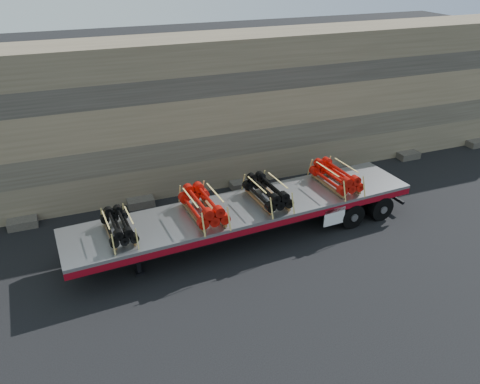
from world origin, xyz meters
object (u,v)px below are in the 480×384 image
object	(u,v)px
bundle_front	(119,226)
bundle_midrear	(267,192)
trailer	(247,221)
bundle_midfront	(203,206)
bundle_rear	(336,177)

from	to	relation	value
bundle_front	bundle_midrear	world-z (taller)	bundle_midrear
trailer	bundle_midfront	xyz separation A→B (m)	(-1.84, -0.12, 1.14)
trailer	bundle_midfront	world-z (taller)	bundle_midfront
trailer	bundle_midrear	distance (m)	1.43
bundle_rear	bundle_front	bearing A→B (deg)	180.00
bundle_midfront	trailer	bearing A→B (deg)	0.00
bundle_midrear	bundle_front	bearing A→B (deg)	180.00
bundle_front	bundle_midfront	world-z (taller)	bundle_midfront
bundle_midfront	bundle_midrear	world-z (taller)	bundle_midfront
bundle_midrear	bundle_midfront	bearing A→B (deg)	-180.00
bundle_front	bundle_rear	bearing A→B (deg)	-0.00
bundle_front	bundle_rear	distance (m)	9.25
bundle_midrear	bundle_rear	distance (m)	3.31
bundle_midfront	bundle_midrear	xyz separation A→B (m)	(2.73, 0.17, -0.02)
bundle_midrear	trailer	bearing A→B (deg)	-180.00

